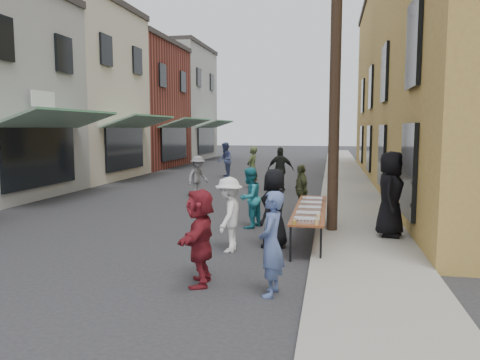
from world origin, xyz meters
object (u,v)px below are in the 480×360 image
at_px(utility_pole_near, 336,46).
at_px(utility_pole_mid, 334,88).
at_px(serving_table, 310,210).
at_px(server, 390,194).
at_px(guest_front_a, 274,208).
at_px(utility_pole_far, 333,102).
at_px(catering_tray_sausage, 307,220).
at_px(guest_front_c, 249,198).

distance_m(utility_pole_near, utility_pole_mid, 12.00).
height_order(serving_table, server, server).
xyz_separation_m(guest_front_a, server, (2.53, 1.17, 0.22)).
height_order(utility_pole_mid, server, utility_pole_mid).
height_order(utility_pole_far, catering_tray_sausage, utility_pole_far).
relative_size(utility_pole_near, guest_front_a, 5.23).
bearing_deg(catering_tray_sausage, guest_front_a, 132.35).
height_order(utility_pole_far, serving_table, utility_pole_far).
bearing_deg(catering_tray_sausage, utility_pole_far, 88.91).
bearing_deg(guest_front_a, utility_pole_mid, -165.02).
relative_size(guest_front_a, guest_front_c, 1.09).
distance_m(guest_front_a, server, 2.80).
height_order(utility_pole_mid, serving_table, utility_pole_mid).
height_order(utility_pole_near, guest_front_a, utility_pole_near).
bearing_deg(server, utility_pole_near, 85.60).
bearing_deg(serving_table, guest_front_c, 146.99).
relative_size(utility_pole_near, catering_tray_sausage, 18.00).
height_order(catering_tray_sausage, guest_front_c, guest_front_c).
height_order(serving_table, guest_front_c, guest_front_c).
distance_m(serving_table, guest_front_c, 1.93).
bearing_deg(serving_table, utility_pole_far, 88.84).
height_order(utility_pole_near, serving_table, utility_pole_near).
bearing_deg(utility_pole_near, server, -18.28).
xyz_separation_m(utility_pole_far, guest_front_a, (-1.23, -25.60, -3.64)).
distance_m(utility_pole_mid, guest_front_c, 12.46).
relative_size(utility_pole_far, serving_table, 2.25).
relative_size(serving_table, server, 2.04).
height_order(utility_pole_near, utility_pole_far, same).
xyz_separation_m(utility_pole_mid, utility_pole_far, (0.00, 12.00, 0.00)).
bearing_deg(utility_pole_mid, serving_table, -92.25).
height_order(utility_pole_far, guest_front_a, utility_pole_far).
xyz_separation_m(utility_pole_far, guest_front_c, (-2.12, -23.70, -3.71)).
relative_size(serving_table, catering_tray_sausage, 8.00).
height_order(guest_front_c, server, server).
relative_size(utility_pole_far, guest_front_a, 5.23).
distance_m(utility_pole_mid, server, 12.96).
distance_m(catering_tray_sausage, server, 2.68).
distance_m(serving_table, guest_front_a, 1.13).
xyz_separation_m(catering_tray_sausage, guest_front_a, (-0.73, 0.80, 0.07)).
relative_size(utility_pole_mid, guest_front_a, 5.23).
xyz_separation_m(utility_pole_mid, catering_tray_sausage, (-0.50, -14.40, -3.71)).
bearing_deg(server, guest_front_a, 128.60).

